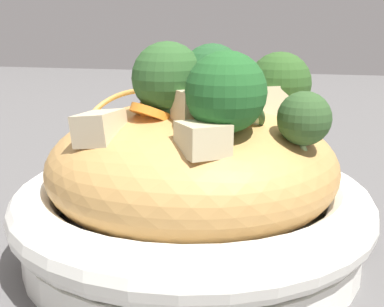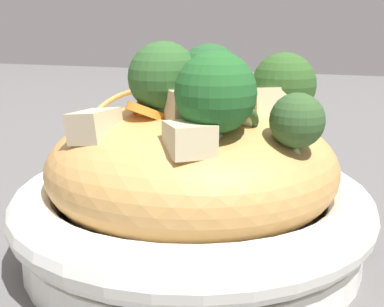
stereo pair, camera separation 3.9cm
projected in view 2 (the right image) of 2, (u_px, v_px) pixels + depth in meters
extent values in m
plane|color=#555453|center=(192.00, 252.00, 0.41)|extent=(3.00, 3.00, 0.00)
cylinder|color=white|center=(192.00, 239.00, 0.41)|extent=(0.26, 0.26, 0.02)
torus|color=white|center=(192.00, 203.00, 0.40)|extent=(0.28, 0.28, 0.04)
ellipsoid|color=tan|center=(192.00, 166.00, 0.39)|extent=(0.22, 0.22, 0.10)
torus|color=tan|center=(196.00, 106.00, 0.37)|extent=(0.05, 0.05, 0.02)
torus|color=#C49142|center=(128.00, 115.00, 0.38)|extent=(0.07, 0.08, 0.04)
torus|color=tan|center=(173.00, 120.00, 0.36)|extent=(0.08, 0.07, 0.02)
cone|color=#A1B97C|center=(282.00, 117.00, 0.40)|extent=(0.03, 0.03, 0.02)
sphere|color=#2E5322|center=(284.00, 85.00, 0.39)|extent=(0.07, 0.07, 0.05)
cone|color=#99C270|center=(209.00, 112.00, 0.36)|extent=(0.03, 0.03, 0.02)
sphere|color=#214F27|center=(209.00, 76.00, 0.35)|extent=(0.06, 0.06, 0.05)
cone|color=#9AB574|center=(164.00, 114.00, 0.35)|extent=(0.03, 0.02, 0.02)
sphere|color=#2D5527|center=(164.00, 77.00, 0.35)|extent=(0.06, 0.06, 0.05)
cone|color=#A1BC79|center=(215.00, 137.00, 0.32)|extent=(0.03, 0.03, 0.02)
sphere|color=#205624|center=(216.00, 92.00, 0.31)|extent=(0.07, 0.07, 0.05)
cone|color=#9CC279|center=(295.00, 153.00, 0.32)|extent=(0.02, 0.02, 0.02)
sphere|color=#2E4E26|center=(297.00, 121.00, 0.32)|extent=(0.04, 0.04, 0.04)
cylinder|color=orange|center=(147.00, 113.00, 0.35)|extent=(0.04, 0.04, 0.02)
cylinder|color=orange|center=(191.00, 97.00, 0.42)|extent=(0.02, 0.02, 0.01)
cylinder|color=orange|center=(169.00, 99.00, 0.39)|extent=(0.03, 0.03, 0.03)
cylinder|color=orange|center=(156.00, 108.00, 0.36)|extent=(0.03, 0.03, 0.02)
cylinder|color=beige|center=(222.00, 98.00, 0.41)|extent=(0.05, 0.05, 0.02)
torus|color=#315B2B|center=(222.00, 98.00, 0.41)|extent=(0.06, 0.06, 0.02)
cylinder|color=beige|center=(227.00, 117.00, 0.34)|extent=(0.03, 0.04, 0.03)
torus|color=#395F30|center=(227.00, 117.00, 0.34)|extent=(0.04, 0.04, 0.03)
cylinder|color=beige|center=(170.00, 105.00, 0.36)|extent=(0.04, 0.04, 0.02)
torus|color=#356335|center=(170.00, 105.00, 0.36)|extent=(0.05, 0.04, 0.02)
cylinder|color=beige|center=(225.00, 100.00, 0.39)|extent=(0.05, 0.05, 0.02)
torus|color=#2F6834|center=(225.00, 100.00, 0.39)|extent=(0.06, 0.06, 0.02)
cube|color=#CDB98E|center=(191.00, 108.00, 0.34)|extent=(0.05, 0.05, 0.03)
cube|color=beige|center=(270.00, 105.00, 0.38)|extent=(0.04, 0.04, 0.03)
cube|color=#C7B691|center=(95.00, 126.00, 0.34)|extent=(0.03, 0.03, 0.02)
cube|color=beige|center=(189.00, 139.00, 0.31)|extent=(0.04, 0.04, 0.02)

